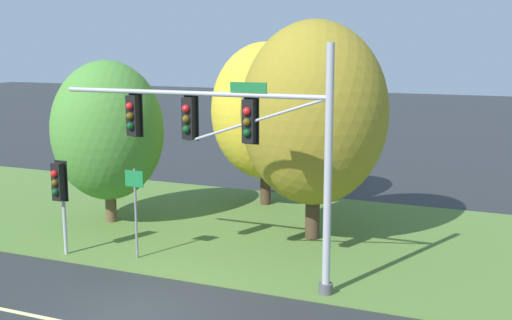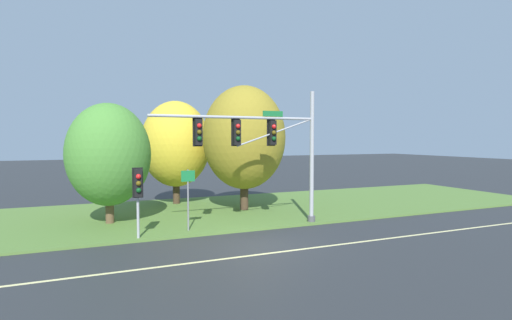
# 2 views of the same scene
# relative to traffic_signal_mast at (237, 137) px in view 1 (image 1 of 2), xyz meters

# --- Properties ---
(ground_plane) EXTENTS (160.00, 160.00, 0.00)m
(ground_plane) POSITION_rel_traffic_signal_mast_xyz_m (-1.71, -2.97, -4.36)
(ground_plane) COLOR #282B2D
(grass_verge) EXTENTS (48.00, 11.50, 0.10)m
(grass_verge) POSITION_rel_traffic_signal_mast_xyz_m (-1.71, 5.28, -4.31)
(grass_verge) COLOR #517533
(grass_verge) RESTS_ON ground
(traffic_signal_mast) EXTENTS (8.67, 0.49, 6.90)m
(traffic_signal_mast) POSITION_rel_traffic_signal_mast_xyz_m (0.00, 0.00, 0.00)
(traffic_signal_mast) COLOR #9EA0A5
(traffic_signal_mast) RESTS_ON grass_verge
(pedestrian_signal_near_kerb) EXTENTS (0.46, 0.55, 3.15)m
(pedestrian_signal_near_kerb) POSITION_rel_traffic_signal_mast_xyz_m (-6.24, -0.20, -1.97)
(pedestrian_signal_near_kerb) COLOR #9EA0A5
(pedestrian_signal_near_kerb) RESTS_ON grass_verge
(route_sign_post) EXTENTS (0.66, 0.08, 2.95)m
(route_sign_post) POSITION_rel_traffic_signal_mast_xyz_m (-3.84, 0.53, -2.37)
(route_sign_post) COLOR slate
(route_sign_post) RESTS_ON grass_verge
(tree_nearest_road) EXTENTS (4.29, 4.29, 6.27)m
(tree_nearest_road) POSITION_rel_traffic_signal_mast_xyz_m (-7.22, 3.87, -0.68)
(tree_nearest_road) COLOR brown
(tree_nearest_road) RESTS_ON grass_verge
(tree_left_of_mast) EXTENTS (4.64, 4.64, 6.97)m
(tree_left_of_mast) POSITION_rel_traffic_signal_mast_xyz_m (-2.68, 8.79, -0.21)
(tree_left_of_mast) COLOR #423021
(tree_left_of_mast) RESTS_ON grass_verge
(tree_behind_signpost) EXTENTS (5.13, 5.13, 7.70)m
(tree_behind_signpost) POSITION_rel_traffic_signal_mast_xyz_m (0.74, 4.82, 0.22)
(tree_behind_signpost) COLOR #423021
(tree_behind_signpost) RESTS_ON grass_verge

